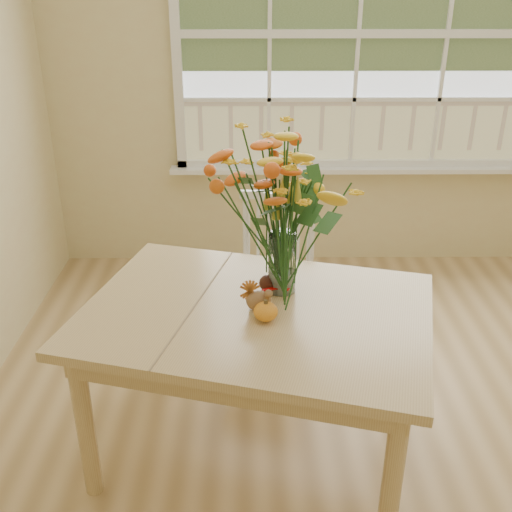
{
  "coord_description": "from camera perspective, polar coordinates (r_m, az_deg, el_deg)",
  "views": [
    {
      "loc": [
        -0.67,
        -1.7,
        1.9
      ],
      "look_at": [
        -0.65,
        0.32,
        0.93
      ],
      "focal_mm": 42.0,
      "sensor_mm": 36.0,
      "label": 1
    }
  ],
  "objects": [
    {
      "name": "pumpkin",
      "position": [
        2.24,
        0.93,
        -5.39
      ],
      "size": [
        0.09,
        0.09,
        0.07
      ],
      "primitive_type": "ellipsoid",
      "color": "orange",
      "rests_on": "dining_table"
    },
    {
      "name": "turkey_figurine",
      "position": [
        2.29,
        0.29,
        -4.3
      ],
      "size": [
        0.1,
        0.08,
        0.12
      ],
      "rotation": [
        0.0,
        0.0,
        0.07
      ],
      "color": "#CCB78C",
      "rests_on": "dining_table"
    },
    {
      "name": "dining_table",
      "position": [
        2.38,
        0.0,
        -6.99
      ],
      "size": [
        1.53,
        1.26,
        0.71
      ],
      "rotation": [
        0.0,
        0.0,
        -0.26
      ],
      "color": "tan",
      "rests_on": "floor"
    },
    {
      "name": "window",
      "position": [
        3.99,
        9.74,
        19.88
      ],
      "size": [
        2.42,
        0.12,
        1.74
      ],
      "color": "silver",
      "rests_on": "wall_back"
    },
    {
      "name": "dark_gourd",
      "position": [
        2.45,
        1.15,
        -2.65
      ],
      "size": [
        0.13,
        0.09,
        0.07
      ],
      "color": "#38160F",
      "rests_on": "dining_table"
    },
    {
      "name": "windsor_chair",
      "position": [
        3.1,
        1.5,
        -1.57
      ],
      "size": [
        0.52,
        0.51,
        0.87
      ],
      "rotation": [
        0.0,
        0.0,
        -0.39
      ],
      "color": "white",
      "rests_on": "floor"
    },
    {
      "name": "floor",
      "position": [
        2.64,
        15.45,
        -21.86
      ],
      "size": [
        4.0,
        4.5,
        0.01
      ],
      "primitive_type": "cube",
      "color": "#A88551",
      "rests_on": "ground"
    },
    {
      "name": "wall_back",
      "position": [
        4.05,
        9.45,
        17.39
      ],
      "size": [
        4.0,
        0.02,
        2.7
      ],
      "primitive_type": "cube",
      "color": "beige",
      "rests_on": "floor"
    },
    {
      "name": "flower_vase",
      "position": [
        2.31,
        2.63,
        5.03
      ],
      "size": [
        0.53,
        0.53,
        0.63
      ],
      "color": "white",
      "rests_on": "dining_table"
    }
  ]
}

